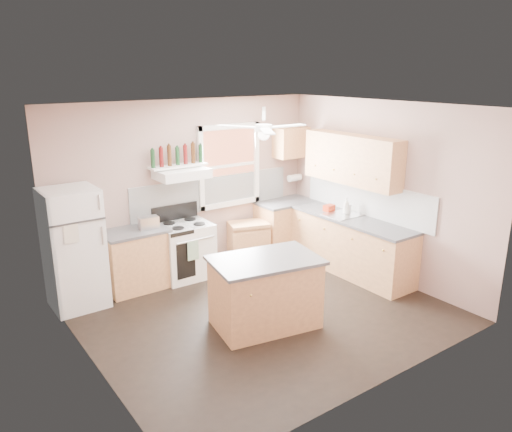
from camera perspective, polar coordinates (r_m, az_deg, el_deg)
floor at (r=6.83m, az=0.80°, el=-10.84°), size 4.50×4.50×0.00m
ceiling at (r=6.08m, az=0.90°, el=12.38°), size 4.50×4.50×0.00m
wall_back at (r=7.99m, az=-7.83°, el=3.43°), size 4.50×0.05×2.70m
wall_right at (r=7.85m, az=14.35°, el=2.83°), size 0.05×4.00×2.70m
wall_left at (r=5.36m, az=-19.16°, el=-3.93°), size 0.05×4.00×2.70m
backsplash_back at (r=8.21m, az=-4.88°, el=2.63°), size 2.90×0.03×0.55m
backsplash_right at (r=8.05m, az=12.46°, el=2.01°), size 0.03×2.60×0.55m
window_view at (r=8.27m, az=-3.15°, el=5.78°), size 1.00×0.02×1.20m
window_frame at (r=8.25m, az=-3.04°, el=5.75°), size 1.16×0.07×1.36m
refrigerator at (r=7.11m, az=-20.11°, el=-3.53°), size 0.70×0.68×1.65m
base_cabinet_left at (r=7.55m, az=-13.51°, el=-4.97°), size 0.90×0.60×0.86m
counter_left at (r=7.40m, az=-13.75°, el=-1.73°), size 0.92×0.62×0.04m
toaster at (r=7.39m, az=-12.18°, el=-0.75°), size 0.30×0.19×0.18m
stove at (r=7.81m, az=-8.07°, el=-3.93°), size 0.79×0.66×0.86m
range_hood at (r=7.59m, az=-8.46°, el=4.80°), size 0.78×0.50×0.14m
bottle_shelf at (r=7.68m, az=-8.91°, el=5.68°), size 0.90×0.26×0.03m
cart at (r=8.49m, az=-0.87°, el=-2.84°), size 0.75×0.60×0.65m
base_cabinet_corner at (r=8.90m, az=3.39°, el=-1.21°), size 1.00×0.60×0.86m
base_cabinet_right at (r=8.06m, az=10.77°, el=-3.41°), size 0.60×2.20×0.86m
counter_corner at (r=8.78m, az=3.43°, el=1.59°), size 1.02×0.62×0.04m
counter_right at (r=7.92m, az=10.89°, el=-0.36°), size 0.62×2.22×0.04m
sink at (r=8.04m, az=9.87°, el=0.08°), size 0.55×0.45×0.03m
faucet at (r=8.13m, az=10.69°, el=0.77°), size 0.03×0.03×0.14m
upper_cabinet_right at (r=7.94m, az=10.90°, el=6.38°), size 0.33×1.80×0.76m
upper_cabinet_corner at (r=8.80m, az=4.04°, el=8.39°), size 0.60×0.33×0.52m
paper_towel at (r=9.01m, az=4.42°, el=4.38°), size 0.26×0.12×0.12m
island at (r=6.32m, az=1.05°, el=-8.86°), size 1.37×1.00×0.86m
island_top at (r=6.14m, az=1.07°, el=-5.07°), size 1.45×1.09×0.04m
ceiling_fan_hub at (r=6.10m, az=0.89°, el=10.04°), size 0.20×0.20×0.08m
soap_bottle at (r=8.07m, az=10.28°, el=1.14°), size 0.14×0.14×0.27m
red_caddy at (r=8.23m, az=8.35°, el=0.92°), size 0.19×0.14×0.10m
wine_bottles at (r=7.65m, az=-8.95°, el=6.85°), size 0.86×0.06×0.31m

